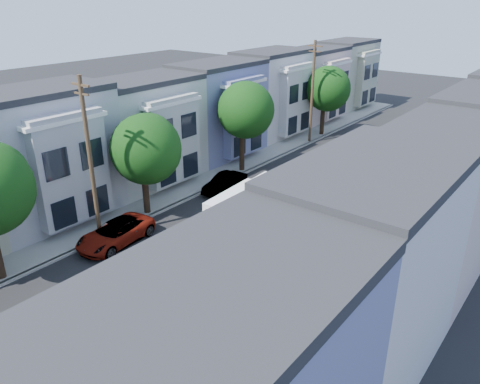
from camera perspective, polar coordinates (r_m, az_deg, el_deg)
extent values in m
plane|color=black|center=(25.58, -11.73, -11.37)|extent=(160.00, 160.00, 0.00)
cube|color=black|center=(35.66, 6.66, -0.63)|extent=(12.00, 70.00, 0.02)
cube|color=gray|center=(38.84, -0.93, 1.67)|extent=(0.30, 70.00, 0.15)
cube|color=gray|center=(33.23, 15.56, -3.09)|extent=(0.30, 70.00, 0.15)
cube|color=gray|center=(39.62, -2.40, 2.09)|extent=(2.60, 70.00, 0.15)
cube|color=gray|center=(32.84, 17.64, -3.68)|extent=(2.60, 70.00, 0.15)
cube|color=gold|center=(35.67, 6.66, -0.64)|extent=(0.12, 70.00, 0.01)
cube|color=beige|center=(42.06, -6.36, 3.13)|extent=(5.00, 70.00, 8.50)
cube|color=beige|center=(32.00, 23.94, -5.55)|extent=(5.00, 70.00, 8.50)
cylinder|color=black|center=(32.80, -11.40, -0.11)|extent=(0.44, 0.44, 3.18)
sphere|color=#183813|center=(31.47, -11.50, 5.17)|extent=(4.70, 4.70, 4.70)
cylinder|color=black|center=(40.02, 0.24, 5.10)|extent=(0.44, 0.44, 3.79)
sphere|color=#183813|center=(38.89, 0.60, 9.98)|extent=(4.70, 4.70, 4.70)
cylinder|color=black|center=(51.51, 10.00, 8.66)|extent=(0.44, 0.44, 3.44)
sphere|color=#183813|center=(50.66, 10.57, 12.29)|extent=(4.70, 4.70, 4.70)
cylinder|color=black|center=(46.41, 24.01, 5.19)|extent=(0.44, 0.44, 3.12)
sphere|color=#183813|center=(45.70, 24.90, 8.18)|extent=(2.91, 2.91, 2.91)
cylinder|color=#42301E|center=(29.03, -17.74, 3.35)|extent=(0.26, 0.26, 10.00)
cube|color=#42301E|center=(27.91, -18.90, 12.27)|extent=(1.60, 0.12, 0.12)
cylinder|color=#42301E|center=(48.00, 8.78, 11.71)|extent=(0.26, 0.26, 10.00)
cube|color=#42301E|center=(47.32, 9.13, 17.18)|extent=(1.60, 0.12, 0.12)
cube|color=white|center=(28.07, 0.43, -2.72)|extent=(2.63, 4.71, 2.58)
cube|color=white|center=(30.67, 4.37, -0.67)|extent=(2.63, 2.19, 2.37)
cube|color=black|center=(29.41, 1.60, -4.55)|extent=(2.42, 6.77, 0.26)
cube|color=#2D0A51|center=(26.52, -3.34, -3.64)|extent=(0.99, 0.04, 0.48)
cube|color=#198C1E|center=(26.01, -1.88, -4.18)|extent=(0.77, 0.04, 0.48)
cylinder|color=black|center=(28.56, -3.06, -5.77)|extent=(0.31, 0.99, 0.99)
cylinder|color=black|center=(27.26, 0.74, -7.26)|extent=(0.31, 0.99, 0.99)
cylinder|color=black|center=(31.64, 2.18, -2.73)|extent=(0.31, 0.99, 0.99)
cylinder|color=black|center=(30.46, 5.79, -3.91)|extent=(0.31, 0.99, 0.99)
imported|color=black|center=(36.20, 11.78, 0.59)|extent=(1.76, 4.39, 1.41)
imported|color=silver|center=(29.72, -14.94, -4.90)|extent=(2.82, 5.31, 1.42)
imported|color=black|center=(36.25, -1.86, 1.09)|extent=(1.62, 4.17, 1.37)
imported|color=#B5B8C8|center=(20.42, -10.03, -19.02)|extent=(2.19, 4.72, 1.39)
imported|color=black|center=(36.97, 16.66, 0.63)|extent=(2.03, 4.61, 1.49)
imported|color=black|center=(44.74, 20.89, 3.88)|extent=(1.60, 4.14, 1.36)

